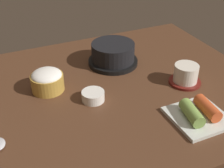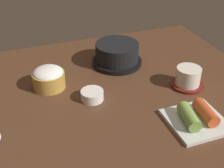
{
  "view_description": "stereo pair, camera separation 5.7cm",
  "coord_description": "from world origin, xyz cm",
  "views": [
    {
      "loc": [
        -28.98,
        -70.69,
        53.27
      ],
      "look_at": [
        2.0,
        -2.0,
        5.0
      ],
      "focal_mm": 48.57,
      "sensor_mm": 36.0,
      "label": 1
    },
    {
      "loc": [
        -23.74,
        -72.82,
        53.27
      ],
      "look_at": [
        2.0,
        -2.0,
        5.0
      ],
      "focal_mm": 48.57,
      "sensor_mm": 36.0,
      "label": 2
    }
  ],
  "objects": [
    {
      "name": "rice_bowl",
      "position": [
        -15.07,
        7.36,
        5.46
      ],
      "size": [
        9.85,
        9.85,
        6.8
      ],
      "color": "#B78C38",
      "rests_on": "dining_table"
    },
    {
      "name": "banchan_cup_center",
      "position": [
        -4.59,
        -3.38,
        3.56
      ],
      "size": [
        6.61,
        6.61,
        2.87
      ],
      "color": "white",
      "rests_on": "dining_table"
    },
    {
      "name": "dining_table",
      "position": [
        0.0,
        0.0,
        1.0
      ],
      "size": [
        100.0,
        76.0,
        2.0
      ],
      "primitive_type": "cube",
      "color": "#4C2D1C",
      "rests_on": "ground"
    },
    {
      "name": "kimchi_plate",
      "position": [
        17.85,
        -22.73,
        3.6
      ],
      "size": [
        14.5,
        14.5,
        4.44
      ],
      "color": "silver",
      "rests_on": "dining_table"
    },
    {
      "name": "stone_pot",
      "position": [
        9.77,
        14.4,
        5.82
      ],
      "size": [
        17.24,
        17.24,
        7.62
      ],
      "color": "black",
      "rests_on": "dining_table"
    },
    {
      "name": "tea_cup_with_saucer",
      "position": [
        25.12,
        -6.51,
        5.02
      ],
      "size": [
        10.03,
        10.03,
        6.29
      ],
      "color": "maroon",
      "rests_on": "dining_table"
    }
  ]
}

